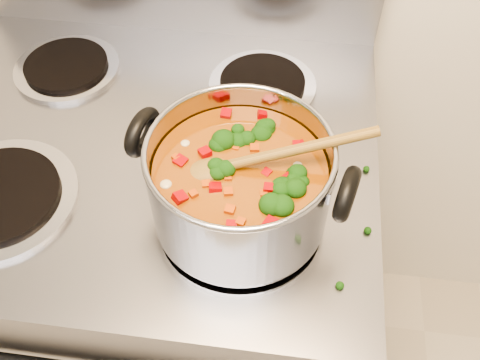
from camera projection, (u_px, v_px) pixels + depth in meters
name	position (u px, v px, depth m)	size (l,w,h in m)	color
electric_range	(171.00, 272.00, 1.24)	(0.77, 0.69, 1.08)	gray
stockpot	(240.00, 184.00, 0.72)	(0.31, 0.25, 0.15)	#9B9BA3
wooden_spoon	(249.00, 161.00, 0.68)	(0.25, 0.08, 0.08)	olive
cooktop_crumbs	(209.00, 222.00, 0.77)	(0.24, 0.37, 0.01)	black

